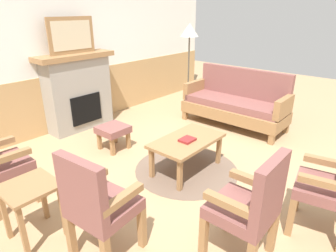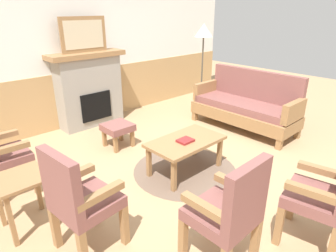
{
  "view_description": "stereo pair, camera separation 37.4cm",
  "coord_description": "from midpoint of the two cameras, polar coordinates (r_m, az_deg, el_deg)",
  "views": [
    {
      "loc": [
        -2.63,
        -1.91,
        1.97
      ],
      "look_at": [
        0.0,
        0.35,
        0.55
      ],
      "focal_mm": 31.11,
      "sensor_mm": 36.0,
      "label": 1
    },
    {
      "loc": [
        -2.38,
        -2.18,
        1.97
      ],
      "look_at": [
        0.0,
        0.35,
        0.55
      ],
      "focal_mm": 31.11,
      "sensor_mm": 36.0,
      "label": 2
    }
  ],
  "objects": [
    {
      "name": "book_on_table",
      "position": [
        3.58,
        0.81,
        -2.78
      ],
      "size": [
        0.19,
        0.15,
        0.03
      ],
      "primitive_type": "cube",
      "rotation": [
        0.0,
        0.0,
        -0.0
      ],
      "color": "maroon",
      "rests_on": "coffee_table"
    },
    {
      "name": "fireplace",
      "position": [
        5.22,
        -19.16,
        6.4
      ],
      "size": [
        1.3,
        0.44,
        1.28
      ],
      "color": "gray",
      "rests_on": "ground_plane"
    },
    {
      "name": "framed_picture",
      "position": [
        5.07,
        -20.49,
        16.29
      ],
      "size": [
        0.8,
        0.04,
        0.56
      ],
      "color": "olive",
      "rests_on": "fireplace"
    },
    {
      "name": "armchair_front_left",
      "position": [
        2.39,
        11.5,
        -15.0
      ],
      "size": [
        0.48,
        0.48,
        0.98
      ],
      "color": "olive",
      "rests_on": "ground_plane"
    },
    {
      "name": "floor_lamp_by_couch",
      "position": [
        6.06,
        2.39,
        17.3
      ],
      "size": [
        0.36,
        0.36,
        1.68
      ],
      "color": "#332D28",
      "rests_on": "ground_plane"
    },
    {
      "name": "coffee_table",
      "position": [
        3.66,
        0.83,
        -3.41
      ],
      "size": [
        0.96,
        0.56,
        0.44
      ],
      "color": "olive",
      "rests_on": "ground_plane"
    },
    {
      "name": "round_rug",
      "position": [
        3.84,
        0.8,
        -8.56
      ],
      "size": [
        1.34,
        1.34,
        0.01
      ],
      "primitive_type": "cylinder",
      "color": "brown",
      "rests_on": "ground_plane"
    },
    {
      "name": "couch",
      "position": [
        5.22,
        11.11,
        4.29
      ],
      "size": [
        0.7,
        1.8,
        0.98
      ],
      "color": "olive",
      "rests_on": "ground_plane"
    },
    {
      "name": "armchair_by_window_left",
      "position": [
        2.48,
        -18.13,
        -14.23
      ],
      "size": [
        0.52,
        0.52,
        0.98
      ],
      "color": "olive",
      "rests_on": "ground_plane"
    },
    {
      "name": "armchair_front_center",
      "position": [
        2.9,
        26.77,
        -9.97
      ],
      "size": [
        0.56,
        0.56,
        0.98
      ],
      "color": "olive",
      "rests_on": "ground_plane"
    },
    {
      "name": "wall_back",
      "position": [
        5.31,
        -21.5,
        13.64
      ],
      "size": [
        7.2,
        0.14,
        2.7
      ],
      "color": "white",
      "rests_on": "ground_plane"
    },
    {
      "name": "ground_plane",
      "position": [
        3.78,
        1.21,
        -9.11
      ],
      "size": [
        14.0,
        14.0,
        0.0
      ],
      "primitive_type": "plane",
      "color": "tan"
    },
    {
      "name": "footstool",
      "position": [
        4.37,
        -13.13,
        -1.02
      ],
      "size": [
        0.4,
        0.4,
        0.36
      ],
      "color": "olive",
      "rests_on": "ground_plane"
    },
    {
      "name": "side_table",
      "position": [
        2.95,
        -28.73,
        -12.15
      ],
      "size": [
        0.44,
        0.44,
        0.55
      ],
      "color": "olive",
      "rests_on": "ground_plane"
    }
  ]
}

